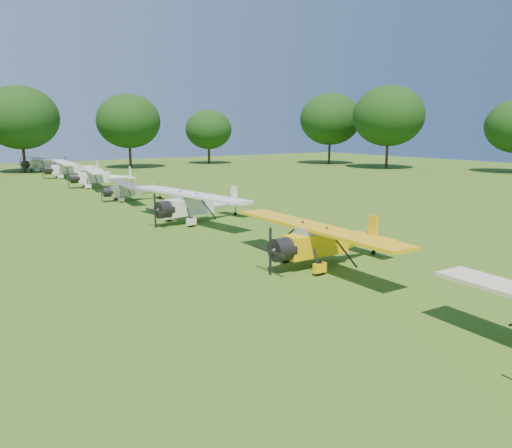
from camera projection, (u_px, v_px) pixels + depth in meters
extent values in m
plane|color=#305B16|center=(228.00, 238.00, 30.69)|extent=(160.00, 160.00, 0.00)
cylinder|color=#301F12|center=(387.00, 153.00, 82.91)|extent=(0.44, 0.44, 4.99)
ellipsoid|color=black|center=(389.00, 116.00, 81.76)|extent=(11.65, 11.65, 9.90)
cylinder|color=#301F12|center=(329.00, 151.00, 93.66)|extent=(0.44, 0.44, 4.81)
ellipsoid|color=black|center=(330.00, 119.00, 92.55)|extent=(11.23, 11.23, 9.55)
cylinder|color=#301F12|center=(209.00, 154.00, 94.26)|extent=(0.44, 0.44, 3.70)
ellipsoid|color=black|center=(209.00, 129.00, 93.40)|extent=(8.63, 8.63, 7.34)
cylinder|color=#301F12|center=(130.00, 155.00, 83.89)|extent=(0.44, 0.44, 4.51)
ellipsoid|color=black|center=(129.00, 121.00, 82.85)|extent=(10.52, 10.52, 8.94)
cylinder|color=#301F12|center=(24.00, 157.00, 75.32)|extent=(0.44, 0.44, 4.74)
ellipsoid|color=black|center=(21.00, 118.00, 74.22)|extent=(11.05, 11.05, 9.39)
cube|color=yellow|center=(316.00, 244.00, 24.19)|extent=(3.38, 1.04, 1.11)
cone|color=yellow|center=(358.00, 240.00, 25.74)|extent=(2.96, 0.99, 0.95)
cube|color=#8CA5B2|center=(314.00, 233.00, 24.02)|extent=(1.70, 0.99, 0.58)
cylinder|color=black|center=(282.00, 249.00, 23.11)|extent=(0.96, 1.11, 1.10)
cube|color=black|center=(270.00, 251.00, 22.74)|extent=(0.06, 0.13, 2.21)
cube|color=yellow|center=(314.00, 227.00, 23.97)|extent=(1.67, 11.18, 0.15)
cube|color=yellow|center=(373.00, 228.00, 26.21)|extent=(0.11, 0.58, 1.37)
cube|color=yellow|center=(371.00, 237.00, 26.24)|extent=(0.93, 2.96, 0.09)
cylinder|color=black|center=(320.00, 269.00, 22.80)|extent=(0.63, 0.18, 0.63)
cylinder|color=black|center=(285.00, 256.00, 24.97)|extent=(0.63, 0.18, 0.63)
cylinder|color=black|center=(373.00, 253.00, 26.52)|extent=(0.25, 0.09, 0.25)
cube|color=white|center=(190.00, 206.00, 35.43)|extent=(3.70, 1.61, 1.17)
cone|color=white|center=(223.00, 204.00, 37.48)|extent=(3.25, 1.49, 1.01)
cube|color=#8CA5B2|center=(188.00, 198.00, 35.24)|extent=(1.93, 1.30, 0.62)
cylinder|color=black|center=(164.00, 210.00, 34.01)|extent=(1.18, 1.31, 1.16)
cube|color=black|center=(155.00, 211.00, 33.52)|extent=(0.09, 0.14, 2.35)
cube|color=white|center=(188.00, 194.00, 35.19)|extent=(3.47, 11.97, 0.16)
cube|color=white|center=(234.00, 196.00, 38.13)|extent=(0.21, 0.63, 1.45)
cube|color=white|center=(233.00, 202.00, 38.15)|extent=(1.43, 3.24, 0.10)
cylinder|color=black|center=(191.00, 222.00, 33.98)|extent=(0.69, 0.28, 0.67)
cylinder|color=black|center=(169.00, 217.00, 36.00)|extent=(0.69, 0.28, 0.67)
cylinder|color=black|center=(235.00, 214.00, 38.47)|extent=(0.28, 0.13, 0.27)
cube|color=silver|center=(126.00, 191.00, 46.18)|extent=(2.81, 1.08, 0.90)
cone|color=silver|center=(150.00, 191.00, 47.28)|extent=(2.47, 1.01, 0.77)
cube|color=#8CA5B2|center=(124.00, 186.00, 46.06)|extent=(1.44, 0.92, 0.47)
cylinder|color=black|center=(108.00, 192.00, 45.43)|extent=(0.86, 0.96, 0.89)
cube|color=black|center=(101.00, 192.00, 45.17)|extent=(0.06, 0.11, 1.80)
cube|color=silver|center=(124.00, 184.00, 46.01)|extent=(2.14, 9.18, 0.12)
cube|color=silver|center=(159.00, 186.00, 47.60)|extent=(0.13, 0.48, 1.12)
cube|color=silver|center=(158.00, 190.00, 47.63)|extent=(0.96, 2.46, 0.08)
cylinder|color=black|center=(121.00, 200.00, 45.06)|extent=(0.53, 0.19, 0.51)
cylinder|color=black|center=(116.00, 197.00, 46.92)|extent=(0.53, 0.19, 0.51)
cylinder|color=black|center=(160.00, 197.00, 47.85)|extent=(0.21, 0.09, 0.21)
cube|color=white|center=(94.00, 177.00, 56.38)|extent=(3.61, 1.54, 1.15)
cone|color=white|center=(121.00, 178.00, 57.66)|extent=(3.17, 1.42, 0.98)
cube|color=#8CA5B2|center=(93.00, 172.00, 56.22)|extent=(1.88, 1.25, 0.60)
cylinder|color=black|center=(75.00, 178.00, 55.50)|extent=(1.14, 1.27, 1.14)
cube|color=black|center=(68.00, 178.00, 55.20)|extent=(0.08, 0.14, 2.30)
cube|color=white|center=(93.00, 170.00, 56.17)|extent=(3.25, 11.69, 0.15)
cube|color=white|center=(130.00, 173.00, 58.02)|extent=(0.20, 0.61, 1.42)
cube|color=white|center=(129.00, 177.00, 58.06)|extent=(1.36, 3.16, 0.10)
cylinder|color=black|center=(88.00, 186.00, 54.95)|extent=(0.67, 0.27, 0.66)
cylinder|color=black|center=(85.00, 184.00, 57.37)|extent=(0.67, 0.27, 0.66)
cylinder|color=black|center=(132.00, 185.00, 58.33)|extent=(0.27, 0.12, 0.26)
cube|color=white|center=(66.00, 169.00, 67.12)|extent=(3.69, 1.35, 1.19)
cone|color=white|center=(89.00, 170.00, 68.63)|extent=(3.23, 1.26, 1.02)
cube|color=#8CA5B2|center=(64.00, 165.00, 66.95)|extent=(1.88, 1.18, 0.62)
cylinder|color=black|center=(49.00, 170.00, 66.08)|extent=(1.11, 1.25, 1.18)
cube|color=black|center=(43.00, 170.00, 65.73)|extent=(0.08, 0.14, 2.37)
cube|color=white|center=(64.00, 163.00, 66.90)|extent=(2.56, 12.07, 0.16)
cube|color=white|center=(97.00, 165.00, 69.07)|extent=(0.16, 0.63, 1.47)
cube|color=white|center=(97.00, 169.00, 69.11)|extent=(1.20, 3.23, 0.10)
cylinder|color=black|center=(61.00, 177.00, 65.64)|extent=(0.69, 0.23, 0.68)
cylinder|color=black|center=(57.00, 175.00, 68.05)|extent=(0.69, 0.23, 0.68)
cylinder|color=black|center=(99.00, 176.00, 69.39)|extent=(0.28, 0.11, 0.27)
cube|color=silver|center=(40.00, 164.00, 77.40)|extent=(3.55, 1.44, 1.13)
cone|color=silver|center=(58.00, 164.00, 79.30)|extent=(3.11, 1.33, 0.97)
cube|color=#8CA5B2|center=(38.00, 160.00, 77.22)|extent=(1.83, 1.20, 0.59)
cylinder|color=black|center=(26.00, 165.00, 76.08)|extent=(1.10, 1.23, 1.12)
cube|color=black|center=(21.00, 165.00, 75.63)|extent=(0.08, 0.14, 2.26)
cube|color=silver|center=(38.00, 159.00, 77.16)|extent=(2.96, 11.52, 0.15)
cube|color=silver|center=(65.00, 161.00, 79.89)|extent=(0.18, 0.60, 1.40)
cube|color=silver|center=(65.00, 164.00, 79.91)|extent=(1.28, 3.10, 0.10)
cylinder|color=black|center=(37.00, 170.00, 76.00)|extent=(0.66, 0.25, 0.65)
cylinder|color=black|center=(31.00, 169.00, 77.99)|extent=(0.66, 0.25, 0.65)
cylinder|color=black|center=(66.00, 169.00, 80.22)|extent=(0.27, 0.12, 0.26)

